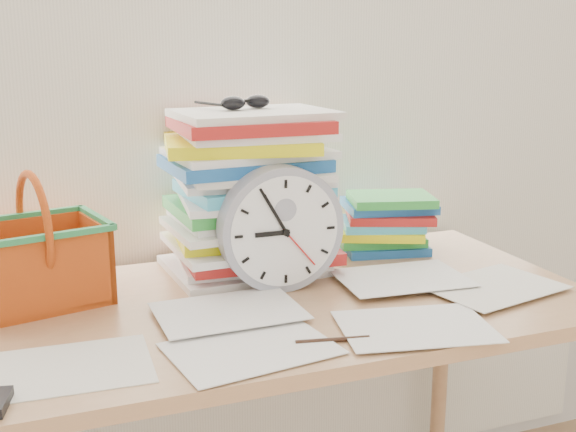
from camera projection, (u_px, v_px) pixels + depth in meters
name	position (u px, v px, depth m)	size (l,w,h in m)	color
curtain	(211.00, 33.00, 1.74)	(2.40, 0.01, 2.50)	white
desk	(264.00, 333.00, 1.54)	(1.40, 0.70, 0.75)	#B07F52
paper_stack	(248.00, 192.00, 1.69)	(0.37, 0.31, 0.38)	white
clock	(281.00, 229.00, 1.56)	(0.28, 0.28, 0.06)	#9294A3
sunglasses	(245.00, 102.00, 1.66)	(0.14, 0.12, 0.04)	black
book_stack	(384.00, 223.00, 1.86)	(0.25, 0.20, 0.15)	white
basket	(35.00, 240.00, 1.48)	(0.27, 0.21, 0.27)	#DA5515
pen	(333.00, 340.00, 1.31)	(0.01, 0.01, 0.14)	black
scattered_papers	(263.00, 298.00, 1.52)	(1.26, 0.42, 0.02)	white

